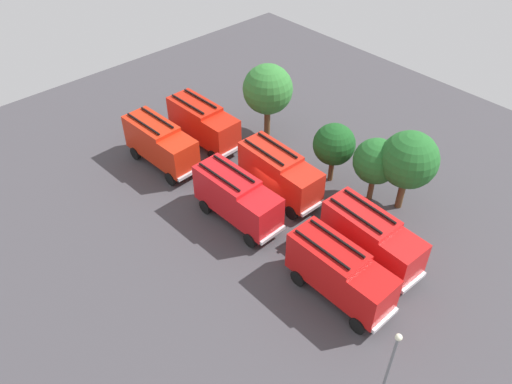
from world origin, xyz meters
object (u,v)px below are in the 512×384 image
object	(u,v)px
fire_truck_1	(237,197)
firefighter_2	(299,239)
fire_truck_5	(371,238)
lamppost	(390,363)
tree_2	(376,161)
traffic_cone_1	(240,140)
fire_truck_3	(203,123)
tree_3	(409,160)
fire_truck_0	(160,143)
fire_truck_4	(279,172)
traffic_cone_2	(254,202)
firefighter_1	(171,117)
firefighter_0	(267,203)
tree_1	(334,145)
tree_0	(268,89)
firefighter_3	(327,247)
traffic_cone_0	(348,202)
fire_truck_2	(340,272)

from	to	relation	value
fire_truck_1	firefighter_2	xyz separation A→B (m)	(5.16, 1.18, -1.20)
fire_truck_5	lamppost	bearing A→B (deg)	-45.94
tree_2	traffic_cone_1	world-z (taller)	tree_2
fire_truck_3	tree_3	distance (m)	17.80
fire_truck_0	fire_truck_5	size ratio (longest dim) A/B	1.00
fire_truck_4	traffic_cone_2	distance (m)	3.02
fire_truck_5	firefighter_2	xyz separation A→B (m)	(-3.89, -2.70, -1.20)
fire_truck_5	tree_3	xyz separation A→B (m)	(-1.83, 6.15, 2.25)
firefighter_1	traffic_cone_1	size ratio (longest dim) A/B	2.91
fire_truck_4	fire_truck_5	distance (m)	9.06
firefighter_0	tree_3	size ratio (longest dim) A/B	0.26
firefighter_0	tree_2	bearing A→B (deg)	4.63
fire_truck_1	traffic_cone_1	world-z (taller)	fire_truck_1
firefighter_0	tree_1	xyz separation A→B (m)	(0.58, 6.57, 2.48)
lamppost	fire_truck_5	bearing A→B (deg)	131.81
tree_0	tree_2	bearing A→B (deg)	-1.56
traffic_cone_1	tree_1	bearing A→B (deg)	12.61
fire_truck_3	traffic_cone_1	distance (m)	3.68
tree_3	traffic_cone_2	size ratio (longest dim) A/B	9.11
firefighter_3	tree_0	distance (m)	16.05
firefighter_1	tree_1	bearing A→B (deg)	-124.05
tree_1	traffic_cone_0	bearing A→B (deg)	-25.15
traffic_cone_1	fire_truck_5	bearing A→B (deg)	-9.65
fire_truck_2	firefighter_2	xyz separation A→B (m)	(-4.39, 1.08, -1.20)
firefighter_3	traffic_cone_0	xyz separation A→B (m)	(-2.40, 5.25, -0.69)
firefighter_1	traffic_cone_1	bearing A→B (deg)	-117.25
fire_truck_0	firefighter_1	size ratio (longest dim) A/B	3.96
traffic_cone_0	traffic_cone_2	bearing A→B (deg)	-132.23
firefighter_1	traffic_cone_0	bearing A→B (deg)	-131.10
fire_truck_2	tree_1	size ratio (longest dim) A/B	1.40
fire_truck_4	traffic_cone_1	xyz separation A→B (m)	(-7.34, 2.38, -1.84)
tree_1	traffic_cone_0	size ratio (longest dim) A/B	8.43
fire_truck_3	fire_truck_5	xyz separation A→B (m)	(18.53, -0.43, 0.00)
firefighter_2	tree_2	bearing A→B (deg)	157.92
traffic_cone_0	fire_truck_5	bearing A→B (deg)	-36.71
lamppost	fire_truck_4	bearing A→B (deg)	153.43
firefighter_2	tree_3	xyz separation A→B (m)	(2.06, 8.85, 3.45)
fire_truck_1	firefighter_1	bearing A→B (deg)	162.90
tree_3	lamppost	xyz separation A→B (m)	(8.48, -13.59, -0.91)
fire_truck_0	fire_truck_4	size ratio (longest dim) A/B	1.01
fire_truck_2	fire_truck_5	distance (m)	3.81
tree_2	tree_3	distance (m)	2.39
firefighter_2	tree_1	world-z (taller)	tree_1
fire_truck_0	firefighter_1	distance (m)	5.90
firefighter_2	fire_truck_2	bearing A→B (deg)	54.11
fire_truck_1	traffic_cone_1	xyz separation A→B (m)	(-7.35, 6.67, -1.84)
fire_truck_5	lamppost	xyz separation A→B (m)	(6.66, -7.44, 1.34)
firefighter_2	fire_truck_4	bearing A→B (deg)	-143.17
fire_truck_3	fire_truck_5	distance (m)	18.53
fire_truck_5	traffic_cone_1	distance (m)	16.73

